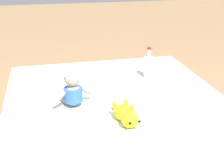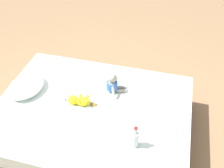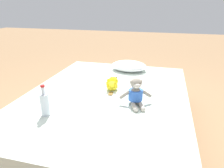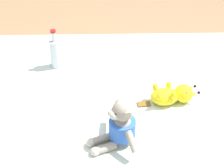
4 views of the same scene
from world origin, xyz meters
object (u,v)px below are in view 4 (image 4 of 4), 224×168
Objects in this scene: glass_bottle at (55,53)px; plush_monkey at (120,126)px; bed at (143,130)px; plush_yellow_creature at (173,95)px.

plush_monkey is at bearing 29.42° from glass_bottle.
bed is at bearing 153.44° from plush_monkey.
plush_yellow_creature is 1.33× the size of glass_bottle.
glass_bottle is (-0.34, -0.51, 0.32)m from bed.
plush_yellow_creature is at bearing 82.59° from bed.
glass_bottle is at bearing -123.88° from bed.
plush_yellow_creature is 0.75m from glass_bottle.
plush_monkey is at bearing -46.25° from plush_yellow_creature.
glass_bottle reaches higher than plush_yellow_creature.
bed is 8.24× the size of glass_bottle.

